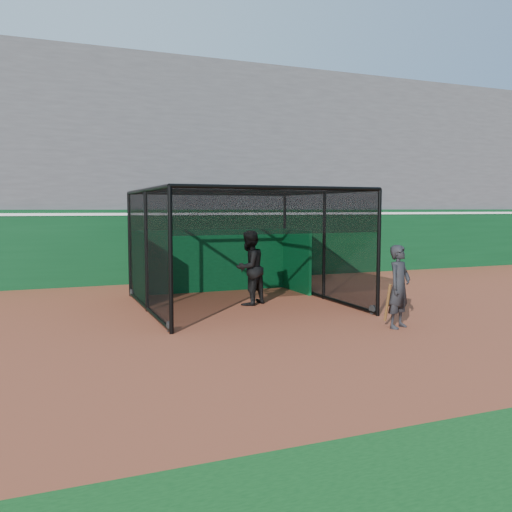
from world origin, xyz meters
name	(u,v)px	position (x,y,z in m)	size (l,w,h in m)	color
ground	(270,333)	(0.00, 0.00, 0.00)	(120.00, 120.00, 0.00)	brown
outfield_wall	(173,245)	(0.00, 8.50, 1.29)	(50.00, 0.50, 2.50)	#0A3718
grandstand	(151,161)	(0.00, 12.27, 4.48)	(50.00, 7.85, 8.95)	#4C4C4F
batting_cage	(241,249)	(0.58, 3.30, 1.49)	(5.04, 5.32, 2.98)	black
batter	(249,268)	(0.78, 3.20, 0.98)	(0.95, 0.74, 1.96)	black
on_deck_player	(399,287)	(2.72, -0.58, 0.88)	(0.76, 0.66, 1.77)	black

